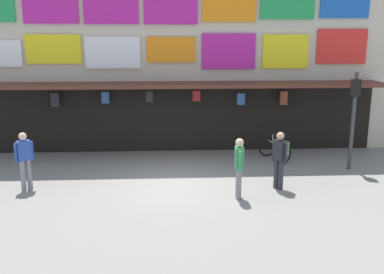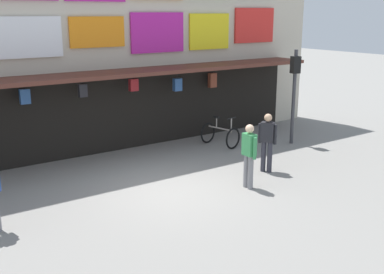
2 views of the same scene
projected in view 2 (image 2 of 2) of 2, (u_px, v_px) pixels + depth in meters
name	position (u px, v px, depth m)	size (l,w,h in m)	color
ground_plane	(168.00, 189.00, 12.05)	(80.00, 80.00, 0.00)	gray
shopfront	(89.00, 26.00, 14.67)	(18.00, 2.60, 8.00)	beige
traffic_light_far	(294.00, 82.00, 15.77)	(0.32, 0.35, 3.20)	#38383D
bicycle_parked	(220.00, 135.00, 15.88)	(0.95, 1.29, 1.05)	black
pedestrian_in_red	(267.00, 138.00, 13.17)	(0.47, 0.48, 1.68)	#2D2D38
pedestrian_in_blue	(249.00, 153.00, 11.93)	(0.24, 0.53, 1.68)	gray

